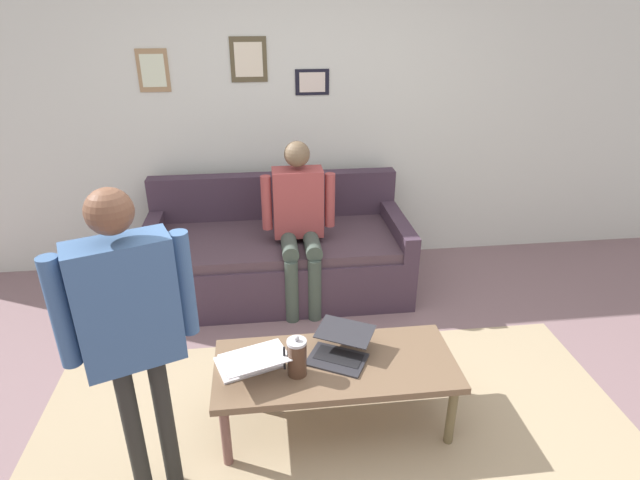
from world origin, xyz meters
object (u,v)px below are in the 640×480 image
object	(u,v)px
coffee_table	(335,369)
person_seated	(299,217)
laptop_left	(251,361)
laptop_center	(340,349)
french_press	(297,357)
couch	(278,255)
person_standing	(129,318)

from	to	relation	value
coffee_table	person_seated	bearing A→B (deg)	-86.45
laptop_left	person_seated	xyz separation A→B (m)	(-0.37, -1.33, 0.26)
laptop_center	french_press	world-z (taller)	french_press
laptop_left	coffee_table	bearing A→B (deg)	178.43
couch	french_press	world-z (taller)	couch
couch	laptop_center	world-z (taller)	couch
laptop_center	person_seated	size ratio (longest dim) A/B	0.34
laptop_left	french_press	world-z (taller)	french_press
french_press	person_seated	size ratio (longest dim) A/B	0.19
couch	person_standing	bearing A→B (deg)	70.63
couch	person_seated	distance (m)	0.51
laptop_left	french_press	xyz separation A→B (m)	(-0.24, 0.08, 0.06)
coffee_table	laptop_left	distance (m)	0.46
coffee_table	person_seated	world-z (taller)	person_seated
person_standing	person_seated	xyz separation A→B (m)	(-0.84, -1.69, -0.29)
laptop_left	couch	bearing A→B (deg)	-97.50
laptop_left	person_standing	bearing A→B (deg)	37.62
french_press	laptop_center	bearing A→B (deg)	-154.05
couch	person_standing	size ratio (longest dim) A/B	1.31
couch	coffee_table	bearing A→B (deg)	99.02
laptop_center	laptop_left	bearing A→B (deg)	5.11
french_press	person_seated	world-z (taller)	person_seated
coffee_table	french_press	world-z (taller)	french_press
couch	person_standing	distance (m)	2.15
couch	laptop_center	distance (m)	1.54
couch	laptop_center	xyz separation A→B (m)	(-0.28, 1.51, 0.16)
couch	laptop_left	distance (m)	1.58
laptop_center	person_seated	xyz separation A→B (m)	(0.12, -1.28, 0.26)
french_press	person_seated	xyz separation A→B (m)	(-0.13, -1.40, 0.20)
laptop_left	french_press	size ratio (longest dim) A/B	1.77
laptop_center	person_standing	bearing A→B (deg)	22.96
coffee_table	person_seated	xyz separation A→B (m)	(0.08, -1.34, 0.35)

